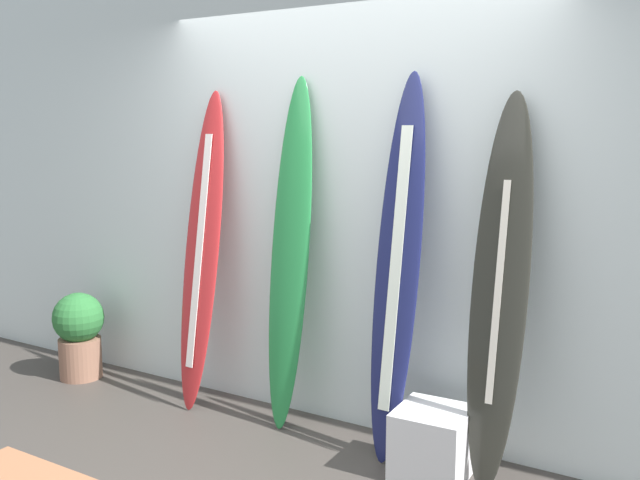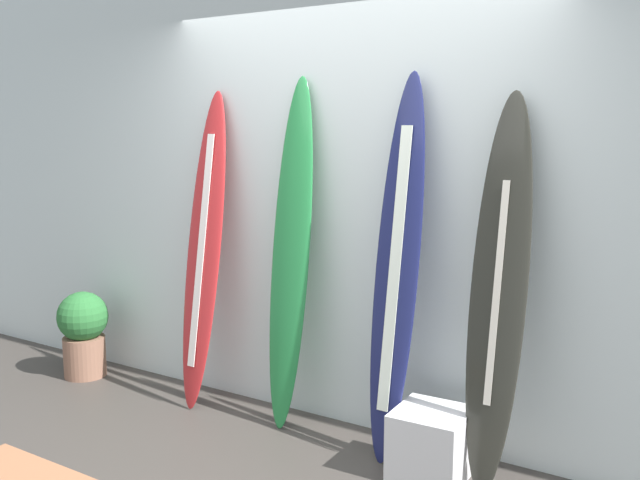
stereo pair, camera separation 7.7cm
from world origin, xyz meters
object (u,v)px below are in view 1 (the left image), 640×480
at_px(surfboard_emerald, 290,255).
at_px(surfboard_charcoal, 499,295).
at_px(surfboard_crimson, 202,251).
at_px(surfboard_navy, 398,269).
at_px(potted_plant, 79,332).
at_px(display_block_left, 432,443).

height_order(surfboard_emerald, surfboard_charcoal, surfboard_emerald).
height_order(surfboard_crimson, surfboard_navy, surfboard_navy).
bearing_deg(surfboard_navy, surfboard_crimson, 179.37).
bearing_deg(surfboard_charcoal, surfboard_emerald, 177.38).
distance_m(surfboard_emerald, potted_plant, 1.89).
bearing_deg(surfboard_charcoal, potted_plant, -178.54).
distance_m(surfboard_crimson, surfboard_emerald, 0.66).
relative_size(surfboard_crimson, surfboard_navy, 0.97).
relative_size(surfboard_emerald, surfboard_navy, 1.00).
bearing_deg(display_block_left, surfboard_crimson, 174.64).
bearing_deg(surfboard_emerald, surfboard_crimson, -177.12).
relative_size(surfboard_emerald, surfboard_charcoal, 1.06).
height_order(surfboard_emerald, potted_plant, surfboard_emerald).
xyz_separation_m(surfboard_emerald, display_block_left, (1.01, -0.19, -0.87)).
height_order(surfboard_crimson, surfboard_emerald, surfboard_emerald).
xyz_separation_m(surfboard_emerald, surfboard_navy, (0.73, -0.05, -0.00)).
distance_m(surfboard_emerald, surfboard_charcoal, 1.29).
relative_size(surfboard_navy, display_block_left, 5.53).
bearing_deg(potted_plant, surfboard_navy, 2.05).
bearing_deg(display_block_left, potted_plant, 178.91).
bearing_deg(surfboard_crimson, surfboard_charcoal, -0.77).
xyz_separation_m(surfboard_crimson, surfboard_emerald, (0.66, 0.03, 0.03)).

